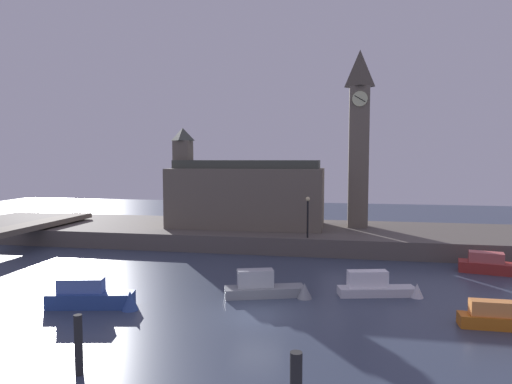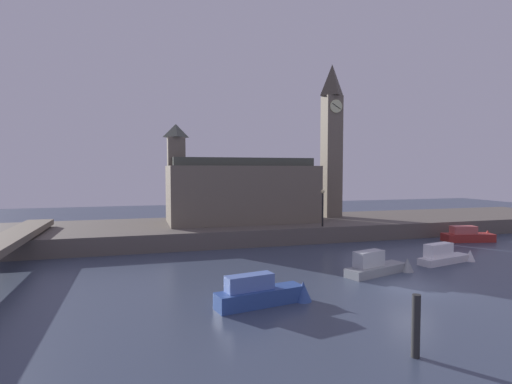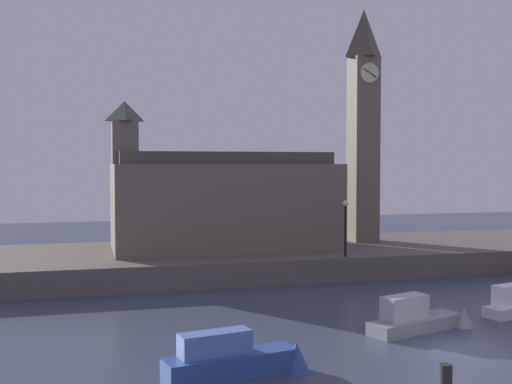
{
  "view_description": "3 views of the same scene",
  "coord_description": "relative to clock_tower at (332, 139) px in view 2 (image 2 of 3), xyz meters",
  "views": [
    {
      "loc": [
        4.0,
        -22.1,
        8.08
      ],
      "look_at": [
        -2.91,
        14.92,
        5.26
      ],
      "focal_mm": 31.1,
      "sensor_mm": 36.0,
      "label": 1
    },
    {
      "loc": [
        -15.03,
        -19.71,
        6.77
      ],
      "look_at": [
        -4.87,
        15.02,
        4.8
      ],
      "focal_mm": 28.61,
      "sensor_mm": 36.0,
      "label": 2
    },
    {
      "loc": [
        -13.9,
        -20.88,
        7.16
      ],
      "look_at": [
        -3.47,
        17.33,
        5.4
      ],
      "focal_mm": 44.29,
      "sensor_mm": 36.0,
      "label": 3
    }
  ],
  "objects": [
    {
      "name": "ground_plane",
      "position": [
        -5.85,
        -21.67,
        -10.24
      ],
      "size": [
        120.0,
        120.0,
        0.0
      ],
      "primitive_type": "plane",
      "color": "#384256"
    },
    {
      "name": "boat_ferry_white",
      "position": [
        0.77,
        -17.15,
        -9.74
      ],
      "size": [
        5.21,
        2.1,
        1.75
      ],
      "color": "silver",
      "rests_on": "ground"
    },
    {
      "name": "boat_cruiser_grey",
      "position": [
        -5.67,
        -18.5,
        -9.74
      ],
      "size": [
        5.49,
        2.63,
        1.83
      ],
      "color": "gray",
      "rests_on": "ground"
    },
    {
      "name": "boat_tour_blue",
      "position": [
        -14.77,
        -22.2,
        -9.65
      ],
      "size": [
        5.29,
        2.01,
        1.72
      ],
      "color": "#2D4C93",
      "rests_on": "ground"
    },
    {
      "name": "parliament_hall",
      "position": [
        -10.93,
        -1.38,
        -5.59
      ],
      "size": [
        14.82,
        6.63,
        9.67
      ],
      "color": "#6B6051",
      "rests_on": "far_embankment"
    },
    {
      "name": "mooring_post_left",
      "position": [
        -11.32,
        -29.2,
        -9.09
      ],
      "size": [
        0.31,
        0.31,
        2.3
      ],
      "primitive_type": "cylinder",
      "color": "#2A2A2A",
      "rests_on": "ground"
    },
    {
      "name": "streetlamp",
      "position": [
        -4.34,
        -6.92,
        -6.56
      ],
      "size": [
        0.36,
        0.36,
        3.44
      ],
      "color": "black",
      "rests_on": "far_embankment"
    },
    {
      "name": "clock_tower",
      "position": [
        0.0,
        0.0,
        0.0
      ],
      "size": [
        2.05,
        2.1,
        16.89
      ],
      "color": "#6B6051",
      "rests_on": "far_embankment"
    },
    {
      "name": "far_embankment",
      "position": [
        -5.85,
        -1.67,
        -9.49
      ],
      "size": [
        70.0,
        12.0,
        1.5
      ],
      "primitive_type": "cube",
      "color": "#5B544C",
      "rests_on": "ground"
    },
    {
      "name": "boat_dinghy_red",
      "position": [
        9.5,
        -10.37,
        -9.71
      ],
      "size": [
        5.54,
        2.46,
        1.66
      ],
      "color": "maroon",
      "rests_on": "ground"
    }
  ]
}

